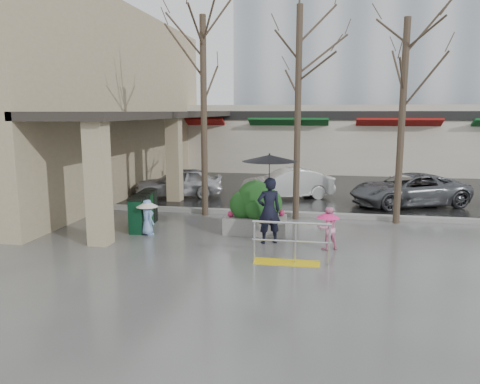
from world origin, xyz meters
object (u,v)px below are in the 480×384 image
(tree_west, at_px, (203,68))
(car_c, at_px, (408,190))
(car_b, at_px, (287,183))
(news_boxes, at_px, (144,210))
(tree_midwest, at_px, (299,61))
(tree_mideast, at_px, (405,72))
(handrail, at_px, (289,248))
(child_pink, at_px, (328,225))
(car_a, at_px, (179,182))
(child_blue, at_px, (147,213))
(woman, at_px, (269,188))
(planter, at_px, (256,208))

(tree_west, distance_m, car_c, 9.14)
(car_b, distance_m, car_c, 4.82)
(news_boxes, bearing_deg, tree_west, 48.30)
(tree_west, relative_size, tree_midwest, 0.97)
(tree_mideast, height_order, news_boxes, tree_mideast)
(handrail, distance_m, tree_midwest, 6.83)
(child_pink, distance_m, car_a, 9.23)
(tree_midwest, bearing_deg, child_pink, -72.92)
(tree_mideast, distance_m, child_blue, 9.08)
(handrail, xyz_separation_m, car_c, (4.00, 7.88, 0.25))
(woman, relative_size, news_boxes, 1.27)
(tree_mideast, relative_size, child_blue, 6.05)
(car_a, height_order, car_b, same)
(tree_mideast, distance_m, car_c, 5.30)
(tree_mideast, relative_size, news_boxes, 3.27)
(handrail, bearing_deg, tree_midwest, 91.91)
(tree_midwest, relative_size, planter, 3.74)
(child_blue, bearing_deg, news_boxes, -19.63)
(handrail, distance_m, tree_west, 7.52)
(tree_midwest, distance_m, planter, 5.06)
(woman, distance_m, planter, 1.38)
(child_pink, distance_m, child_blue, 5.29)
(car_b, bearing_deg, car_a, -105.39)
(planter, relative_size, news_boxes, 0.94)
(tree_west, relative_size, tree_mideast, 1.05)
(tree_west, relative_size, car_a, 1.84)
(tree_mideast, bearing_deg, tree_west, -180.00)
(car_b, bearing_deg, news_boxes, -56.29)
(woman, xyz_separation_m, child_pink, (1.61, -0.32, -0.90))
(tree_midwest, bearing_deg, handrail, -88.09)
(handrail, relative_size, tree_west, 0.28)
(child_pink, relative_size, news_boxes, 0.58)
(handrail, distance_m, planter, 2.97)
(tree_midwest, relative_size, news_boxes, 3.52)
(car_a, bearing_deg, planter, 19.90)
(child_blue, distance_m, news_boxes, 0.98)
(tree_west, height_order, child_pink, tree_west)
(handrail, xyz_separation_m, planter, (-1.23, 2.67, 0.40))
(tree_west, distance_m, woman, 5.42)
(car_a, bearing_deg, child_pink, 25.40)
(child_blue, bearing_deg, handrail, -161.44)
(handrail, xyz_separation_m, child_pink, (0.90, 1.35, 0.27))
(woman, bearing_deg, tree_mideast, -164.94)
(handrail, distance_m, tree_mideast, 7.28)
(news_boxes, distance_m, car_b, 7.14)
(woman, height_order, planter, woman)
(handrail, distance_m, car_b, 8.66)
(tree_west, height_order, car_c, tree_west)
(tree_mideast, height_order, child_blue, tree_mideast)
(woman, relative_size, child_blue, 2.34)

